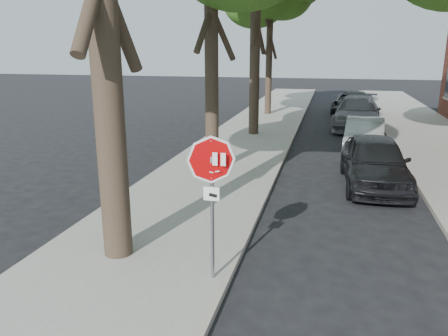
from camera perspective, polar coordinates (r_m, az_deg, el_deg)
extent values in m
plane|color=black|center=(8.04, 3.53, -15.38)|extent=(120.00, 120.00, 0.00)
cube|color=gray|center=(19.60, 2.57, 3.33)|extent=(4.00, 55.00, 0.12)
cube|color=#9E9384|center=(19.32, 8.55, 3.02)|extent=(0.12, 55.00, 0.13)
cube|color=#9E9384|center=(19.45, 21.57, 2.20)|extent=(0.12, 55.00, 0.13)
cylinder|color=gray|center=(7.56, -1.55, -5.46)|extent=(0.06, 0.06, 2.60)
cube|color=#99999E|center=(7.27, -1.66, 1.12)|extent=(0.05, 0.06, 0.10)
cylinder|color=#99999E|center=(7.26, -1.66, 1.11)|extent=(0.76, 0.32, 0.82)
cylinder|color=white|center=(7.25, -1.69, 1.08)|extent=(0.76, 0.32, 0.82)
cylinder|color=#B80709|center=(7.25, -1.70, 1.08)|extent=(0.68, 0.29, 0.74)
cube|color=white|center=(7.29, -3.32, 1.30)|extent=(0.08, 0.00, 0.22)
cube|color=white|center=(7.25, -2.26, 1.24)|extent=(0.08, 0.00, 0.22)
cube|color=white|center=(7.21, -1.19, 1.18)|extent=(0.08, 0.00, 0.22)
cube|color=white|center=(7.18, -0.11, 1.11)|extent=(0.08, 0.00, 0.22)
cube|color=silver|center=(7.31, -2.55, -0.34)|extent=(0.08, 0.00, 0.03)
cube|color=silver|center=(7.29, -1.72, -0.55)|extent=(0.08, 0.00, 0.03)
cube|color=silver|center=(7.25, -0.88, -0.45)|extent=(0.08, 0.00, 0.03)
cube|color=white|center=(7.43, -1.64, -3.40)|extent=(0.28, 0.02, 0.24)
cube|color=black|center=(7.41, -1.44, -3.59)|extent=(0.15, 0.00, 0.08)
cylinder|color=black|center=(8.37, -15.69, 20.04)|extent=(0.56, 0.56, 9.50)
cylinder|color=black|center=(14.35, -1.68, 18.33)|extent=(0.44, 0.44, 9.50)
cylinder|color=black|center=(21.15, 4.12, 17.97)|extent=(0.48, 0.48, 10.00)
cylinder|color=black|center=(28.10, 5.96, 16.22)|extent=(0.40, 0.40, 9.00)
ellipsoid|color=#215713|center=(29.08, 4.73, 20.44)|extent=(3.78, 3.78, 3.02)
imported|color=black|center=(14.11, 19.07, 0.81)|extent=(2.04, 4.66, 1.56)
imported|color=#AFB2B7|center=(18.72, 17.84, 4.04)|extent=(1.83, 4.34, 1.39)
imported|color=#55555B|center=(24.50, 17.00, 6.93)|extent=(2.82, 5.96, 1.68)
imported|color=black|center=(30.24, 16.44, 8.20)|extent=(2.97, 5.41, 1.44)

